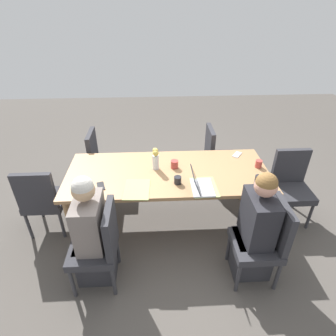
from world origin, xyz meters
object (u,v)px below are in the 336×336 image
(chair_near_left_far, at_px, (217,154))
(chair_head_right_right_near, at_px, (42,198))
(laptop_far_left_mid, at_px, (200,185))
(coffee_mug_near_left, at_px, (259,164))
(flower_vase, at_px, (156,157))
(chair_far_left_mid, at_px, (265,238))
(phone_silver, at_px, (237,155))
(person_far_left_mid, at_px, (255,232))
(coffee_mug_near_right, at_px, (178,180))
(chair_far_left_near, at_px, (100,243))
(chair_near_right_far, at_px, (102,159))
(coffee_mug_centre_left, at_px, (258,180))
(dining_table, at_px, (168,177))
(phone_black, at_px, (101,186))
(person_far_left_near, at_px, (93,236))
(chair_head_left_right_mid, at_px, (291,183))
(coffee_mug_centre_right, at_px, (175,164))

(chair_near_left_far, bearing_deg, chair_head_right_right_near, 22.43)
(laptop_far_left_mid, xyz_separation_m, coffee_mug_near_left, (-0.74, -0.38, 0.00))
(laptop_far_left_mid, bearing_deg, flower_vase, -42.21)
(chair_near_left_far, xyz_separation_m, coffee_mug_near_left, (-0.30, 0.77, 0.30))
(chair_far_left_mid, xyz_separation_m, phone_silver, (-0.01, -1.15, 0.26))
(chair_near_left_far, bearing_deg, person_far_left_mid, 91.90)
(laptop_far_left_mid, bearing_deg, coffee_mug_near_right, -25.07)
(chair_far_left_near, height_order, chair_head_right_right_near, same)
(coffee_mug_near_right, bearing_deg, chair_near_right_far, -45.95)
(phone_silver, bearing_deg, coffee_mug_centre_left, 41.70)
(dining_table, relative_size, phone_black, 15.20)
(person_far_left_mid, bearing_deg, person_far_left_near, -0.92)
(coffee_mug_near_left, height_order, coffee_mug_centre_left, coffee_mug_centre_left)
(dining_table, bearing_deg, person_far_left_mid, 136.66)
(chair_far_left_mid, bearing_deg, person_far_left_near, -3.00)
(coffee_mug_near_right, bearing_deg, chair_head_left_right_mid, -168.32)
(coffee_mug_centre_left, bearing_deg, coffee_mug_near_right, -3.93)
(flower_vase, height_order, coffee_mug_near_right, flower_vase)
(coffee_mug_near_left, bearing_deg, coffee_mug_near_right, 16.10)
(coffee_mug_near_left, relative_size, phone_black, 0.58)
(person_far_left_near, height_order, chair_near_left_far, person_far_left_near)
(laptop_far_left_mid, bearing_deg, chair_far_left_mid, 139.50)
(chair_far_left_mid, xyz_separation_m, coffee_mug_near_right, (0.78, -0.58, 0.30))
(person_far_left_near, bearing_deg, coffee_mug_near_left, -156.70)
(chair_near_left_far, relative_size, coffee_mug_near_left, 10.35)
(chair_far_left_mid, bearing_deg, coffee_mug_near_left, -101.54)
(chair_far_left_mid, xyz_separation_m, chair_head_left_right_mid, (-0.63, -0.88, 0.00))
(chair_head_right_right_near, bearing_deg, chair_head_left_right_mid, -177.22)
(chair_far_left_mid, bearing_deg, chair_head_left_right_mid, -125.91)
(coffee_mug_near_left, bearing_deg, phone_black, 9.33)
(chair_far_left_near, bearing_deg, chair_near_left_far, -131.51)
(chair_head_left_right_mid, xyz_separation_m, phone_silver, (0.63, -0.28, 0.26))
(chair_near_left_far, height_order, phone_silver, chair_near_left_far)
(phone_black, bearing_deg, chair_far_left_near, -11.66)
(chair_far_left_mid, xyz_separation_m, flower_vase, (1.01, -0.89, 0.41))
(chair_head_left_right_mid, distance_m, coffee_mug_centre_right, 1.46)
(chair_near_left_far, bearing_deg, coffee_mug_centre_left, 99.48)
(chair_far_left_mid, bearing_deg, phone_black, -19.73)
(chair_near_right_far, height_order, phone_black, chair_near_right_far)
(laptop_far_left_mid, bearing_deg, chair_near_left_far, -110.63)
(person_far_left_near, distance_m, flower_vase, 1.08)
(chair_near_right_far, height_order, laptop_far_left_mid, laptop_far_left_mid)
(coffee_mug_near_left, relative_size, coffee_mug_centre_right, 0.96)
(chair_near_left_far, relative_size, chair_near_right_far, 1.00)
(chair_head_left_right_mid, height_order, chair_near_right_far, same)
(person_far_left_mid, bearing_deg, chair_far_left_mid, 141.24)
(dining_table, xyz_separation_m, coffee_mug_near_right, (-0.09, 0.23, 0.11))
(dining_table, xyz_separation_m, chair_near_left_far, (-0.75, -0.82, -0.18))
(person_far_left_mid, relative_size, coffee_mug_near_right, 14.45)
(person_far_left_mid, distance_m, coffee_mug_centre_left, 0.56)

